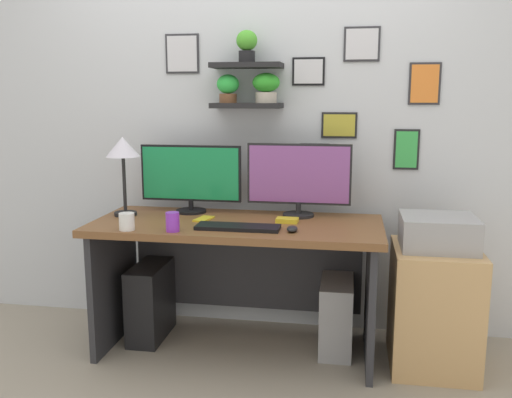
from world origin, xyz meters
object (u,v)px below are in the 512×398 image
at_px(pen_cup, 173,222).
at_px(printer, 438,232).
at_px(keyboard, 238,227).
at_px(desk_lamp, 123,153).
at_px(cell_phone, 204,219).
at_px(coffee_mug, 127,222).
at_px(monitor_left, 191,177).
at_px(scissors_tray, 287,220).
at_px(computer_tower_left, 151,301).
at_px(computer_tower_right, 336,315).
at_px(drawer_cabinet, 433,307).
at_px(desk, 239,256).
at_px(monitor_right, 299,178).
at_px(computer_mouse, 292,229).

bearing_deg(pen_cup, printer, 11.21).
distance_m(keyboard, desk_lamp, 0.83).
xyz_separation_m(cell_phone, coffee_mug, (-0.33, -0.30, 0.04)).
bearing_deg(cell_phone, coffee_mug, -125.00).
height_order(keyboard, coffee_mug, coffee_mug).
xyz_separation_m(monitor_left, scissors_tray, (0.60, -0.18, -0.20)).
height_order(computer_tower_left, computer_tower_right, computer_tower_left).
bearing_deg(drawer_cabinet, cell_phone, 179.02).
height_order(coffee_mug, scissors_tray, coffee_mug).
xyz_separation_m(keyboard, printer, (1.03, 0.16, -0.02)).
height_order(cell_phone, computer_tower_left, cell_phone).
height_order(desk, coffee_mug, coffee_mug).
bearing_deg(cell_phone, computer_tower_right, 18.20).
relative_size(computer_tower_left, computer_tower_right, 1.09).
height_order(monitor_right, desk_lamp, desk_lamp).
bearing_deg(monitor_right, drawer_cabinet, -15.86).
bearing_deg(keyboard, monitor_right, 53.02).
bearing_deg(scissors_tray, computer_mouse, -76.63).
distance_m(computer_mouse, pen_cup, 0.61).
xyz_separation_m(keyboard, pen_cup, (-0.32, -0.11, 0.04)).
height_order(computer_mouse, coffee_mug, coffee_mug).
bearing_deg(monitor_right, computer_tower_right, -25.71).
bearing_deg(drawer_cabinet, computer_mouse, -166.90).
bearing_deg(computer_mouse, monitor_left, 149.16).
bearing_deg(pen_cup, cell_phone, 73.38).
height_order(monitor_right, scissors_tray, monitor_right).
height_order(desk_lamp, cell_phone, desk_lamp).
bearing_deg(computer_tower_right, monitor_left, 172.62).
bearing_deg(scissors_tray, cell_phone, -178.21).
bearing_deg(cell_phone, desk_lamp, -172.14).
xyz_separation_m(desk, monitor_right, (0.32, 0.16, 0.43)).
relative_size(desk, pen_cup, 15.94).
bearing_deg(keyboard, desk_lamp, 162.86).
relative_size(cell_phone, computer_tower_left, 0.31).
height_order(keyboard, scissors_tray, scissors_tray).
distance_m(keyboard, scissors_tray, 0.31).
bearing_deg(scissors_tray, drawer_cabinet, -2.62).
bearing_deg(computer_mouse, keyboard, 177.56).
bearing_deg(monitor_left, coffee_mug, -112.20).
relative_size(desk, drawer_cabinet, 2.44).
relative_size(monitor_right, desk_lamp, 1.31).
bearing_deg(keyboard, computer_mouse, -2.44).
relative_size(computer_mouse, coffee_mug, 1.00).
height_order(monitor_right, computer_tower_left, monitor_right).
height_order(keyboard, computer_tower_right, keyboard).
distance_m(computer_mouse, computer_tower_left, 1.06).
xyz_separation_m(desk, computer_tower_left, (-0.55, 0.03, -0.31)).
bearing_deg(cell_phone, monitor_right, 32.69).
bearing_deg(keyboard, printer, 8.88).
relative_size(pen_cup, scissors_tray, 0.83).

